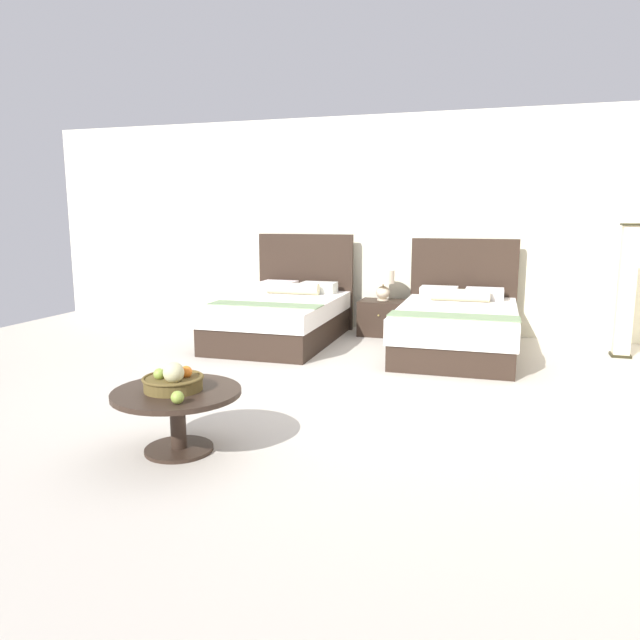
{
  "coord_description": "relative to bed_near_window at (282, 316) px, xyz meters",
  "views": [
    {
      "loc": [
        1.59,
        -4.91,
        1.57
      ],
      "look_at": [
        -0.14,
        0.55,
        0.55
      ],
      "focal_mm": 33.37,
      "sensor_mm": 36.0,
      "label": 1
    }
  ],
  "objects": [
    {
      "name": "ground_plane",
      "position": [
        1.08,
        -1.94,
        -0.32
      ],
      "size": [
        10.34,
        9.89,
        0.02
      ],
      "primitive_type": "cube",
      "color": "#BEB6A9"
    },
    {
      "name": "wall_back",
      "position": [
        1.08,
        1.2,
        1.12
      ],
      "size": [
        10.34,
        0.12,
        2.87
      ],
      "primitive_type": "cube",
      "color": "silver",
      "rests_on": "ground"
    },
    {
      "name": "bed_near_window",
      "position": [
        0.0,
        0.0,
        0.0
      ],
      "size": [
        1.37,
        2.13,
        1.3
      ],
      "color": "#2D2119",
      "rests_on": "ground"
    },
    {
      "name": "bed_near_corner",
      "position": [
        2.15,
        -0.0,
        0.0
      ],
      "size": [
        1.36,
        2.1,
        1.27
      ],
      "color": "#2D2119",
      "rests_on": "ground"
    },
    {
      "name": "nightstand",
      "position": [
        1.12,
        0.74,
        -0.08
      ],
      "size": [
        0.58,
        0.49,
        0.46
      ],
      "color": "#2D2119",
      "rests_on": "ground"
    },
    {
      "name": "table_lamp",
      "position": [
        1.12,
        0.76,
        0.4
      ],
      "size": [
        0.29,
        0.29,
        0.4
      ],
      "color": "beige",
      "rests_on": "nightstand"
    },
    {
      "name": "coffee_table",
      "position": [
        0.62,
        -3.52,
        0.01
      ],
      "size": [
        0.85,
        0.85,
        0.42
      ],
      "color": "#2D2119",
      "rests_on": "ground"
    },
    {
      "name": "fruit_bowl",
      "position": [
        0.6,
        -3.53,
        0.18
      ],
      "size": [
        0.4,
        0.4,
        0.21
      ],
      "color": "brown",
      "rests_on": "coffee_table"
    },
    {
      "name": "loose_apple",
      "position": [
        0.78,
        -3.78,
        0.16
      ],
      "size": [
        0.08,
        0.08,
        0.08
      ],
      "color": "#8BA53F",
      "rests_on": "coffee_table"
    },
    {
      "name": "floor_lamp_corner",
      "position": [
        3.92,
        0.36,
        0.43
      ],
      "size": [
        0.21,
        0.21,
        1.48
      ],
      "color": "black",
      "rests_on": "ground"
    }
  ]
}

